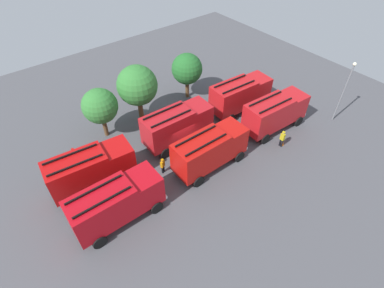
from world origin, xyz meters
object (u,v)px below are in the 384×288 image
fire_truck_4 (177,124)px  tree_1 (137,86)px  fire_truck_0 (116,202)px  fire_truck_3 (91,169)px  lamppost (345,88)px  traffic_cone_0 (282,143)px  firefighter_0 (74,155)px  firefighter_2 (163,165)px  tree_0 (100,106)px  fire_truck_2 (275,112)px  fire_truck_1 (210,149)px  fire_truck_5 (240,94)px  tree_2 (187,69)px  firefighter_1 (282,138)px

fire_truck_4 → tree_1: (-1.02, 5.27, 2.15)m
fire_truck_0 → tree_1: 12.83m
fire_truck_3 → lamppost: bearing=-11.2°
fire_truck_3 → traffic_cone_0: size_ratio=13.08×
fire_truck_4 → firefighter_0: bearing=160.4°
lamppost → fire_truck_3: bearing=162.8°
firefighter_2 → tree_0: tree_0 is taller
fire_truck_0 → lamppost: 24.71m
lamppost → tree_1: bearing=141.6°
fire_truck_2 → firefighter_2: (-12.53, 2.04, -1.26)m
fire_truck_2 → fire_truck_3: 18.53m
tree_0 → traffic_cone_0: size_ratio=9.48×
fire_truck_1 → tree_1: (-1.23, 9.85, 2.15)m
tree_1 → traffic_cone_0: (8.83, -12.22, -4.02)m
tree_0 → lamppost: size_ratio=0.78×
firefighter_2 → traffic_cone_0: (11.38, -4.38, -0.61)m
fire_truck_5 → firefighter_2: (-12.09, -2.47, -1.26)m
fire_truck_2 → firefighter_2: fire_truck_2 is taller
tree_2 → firefighter_2: bearing=-138.0°
fire_truck_3 → firefighter_0: 3.97m
traffic_cone_0 → tree_2: bearing=99.7°
fire_truck_0 → tree_0: bearing=69.6°
fire_truck_3 → tree_2: 15.91m
firefighter_2 → lamppost: (18.98, -5.21, 3.11)m
tree_0 → tree_1: tree_1 is taller
firefighter_2 → traffic_cone_0: 12.21m
fire_truck_4 → firefighter_2: bearing=-142.7°
fire_truck_3 → fire_truck_4: size_ratio=1.02×
fire_truck_3 → firefighter_1: fire_truck_3 is taller
fire_truck_5 → firefighter_0: bearing=171.7°
fire_truck_1 → fire_truck_4: same height
fire_truck_3 → fire_truck_5: 17.56m
lamppost → firefighter_0: bearing=155.3°
tree_0 → firefighter_1: bearing=-44.0°
fire_truck_4 → tree_0: tree_0 is taller
tree_0 → fire_truck_3: bearing=-124.6°
fire_truck_1 → lamppost: size_ratio=1.05×
firefighter_2 → firefighter_0: bearing=-160.1°
fire_truck_1 → firefighter_1: size_ratio=3.93×
tree_0 → tree_1: size_ratio=0.84×
tree_1 → fire_truck_0: bearing=-129.2°
firefighter_0 → firefighter_2: 8.36m
firefighter_1 → lamppost: bearing=174.8°
fire_truck_2 → firefighter_0: (-18.20, 8.19, -1.22)m
fire_truck_5 → tree_2: size_ratio=1.35×
firefighter_1 → tree_2: tree_2 is taller
firefighter_1 → fire_truck_0: bearing=-7.6°
tree_1 → lamppost: size_ratio=0.93×
firefighter_0 → lamppost: size_ratio=0.24×
tree_2 → tree_0: bearing=-178.0°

